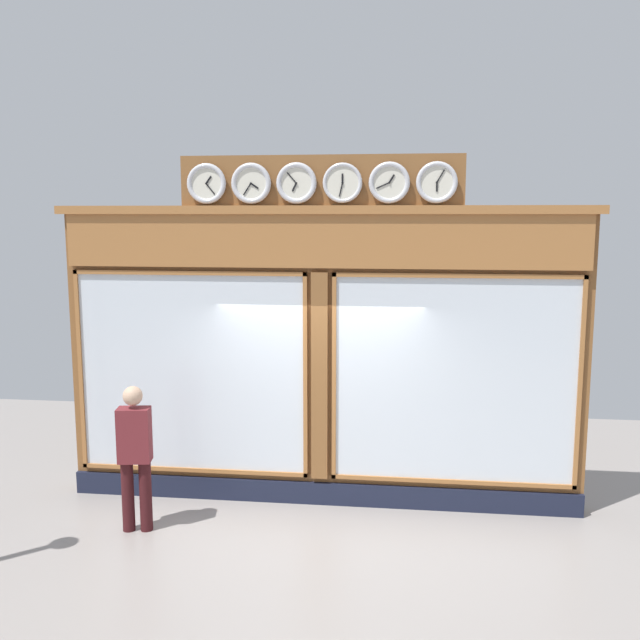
{
  "coord_description": "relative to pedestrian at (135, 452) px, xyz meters",
  "views": [
    {
      "loc": [
        -1.0,
        8.25,
        3.58
      ],
      "look_at": [
        0.0,
        0.0,
        2.32
      ],
      "focal_mm": 39.3,
      "sensor_mm": 36.0,
      "label": 1
    }
  ],
  "objects": [
    {
      "name": "shop_facade",
      "position": [
        -1.98,
        -1.12,
        0.97
      ],
      "size": [
        6.47,
        0.42,
        4.26
      ],
      "color": "brown",
      "rests_on": "ground_plane"
    },
    {
      "name": "ground_plane",
      "position": [
        -1.98,
        1.8,
        -0.93
      ],
      "size": [
        14.0,
        14.0,
        0.0
      ],
      "primitive_type": "plane",
      "color": "gray"
    },
    {
      "name": "pedestrian",
      "position": [
        0.0,
        0.0,
        0.0
      ],
      "size": [
        0.39,
        0.27,
        1.69
      ],
      "color": "#3A1316",
      "rests_on": "ground_plane"
    }
  ]
}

